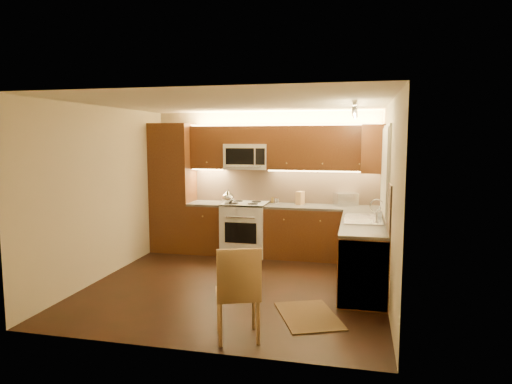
% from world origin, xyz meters
% --- Properties ---
extents(floor, '(4.00, 4.00, 0.01)m').
position_xyz_m(floor, '(0.00, 0.00, 0.00)').
color(floor, black).
rests_on(floor, ground).
extents(ceiling, '(4.00, 4.00, 0.01)m').
position_xyz_m(ceiling, '(0.00, 0.00, 2.50)').
color(ceiling, beige).
rests_on(ceiling, ground).
extents(wall_back, '(4.00, 0.01, 2.50)m').
position_xyz_m(wall_back, '(0.00, 2.00, 1.25)').
color(wall_back, '#C6B691').
rests_on(wall_back, ground).
extents(wall_front, '(4.00, 0.01, 2.50)m').
position_xyz_m(wall_front, '(0.00, -2.00, 1.25)').
color(wall_front, '#C6B691').
rests_on(wall_front, ground).
extents(wall_left, '(0.01, 4.00, 2.50)m').
position_xyz_m(wall_left, '(-2.00, 0.00, 1.25)').
color(wall_left, '#C6B691').
rests_on(wall_left, ground).
extents(wall_right, '(0.01, 4.00, 2.50)m').
position_xyz_m(wall_right, '(2.00, 0.00, 1.25)').
color(wall_right, '#C6B691').
rests_on(wall_right, ground).
extents(pantry, '(0.70, 0.60, 2.30)m').
position_xyz_m(pantry, '(-1.65, 1.70, 1.15)').
color(pantry, '#421A0E').
rests_on(pantry, floor).
extents(base_cab_back_left, '(0.62, 0.60, 0.86)m').
position_xyz_m(base_cab_back_left, '(-0.99, 1.70, 0.43)').
color(base_cab_back_left, '#421A0E').
rests_on(base_cab_back_left, floor).
extents(counter_back_left, '(0.62, 0.60, 0.04)m').
position_xyz_m(counter_back_left, '(-0.99, 1.70, 0.88)').
color(counter_back_left, '#373532').
rests_on(counter_back_left, base_cab_back_left).
extents(base_cab_back_right, '(1.92, 0.60, 0.86)m').
position_xyz_m(base_cab_back_right, '(1.04, 1.70, 0.43)').
color(base_cab_back_right, '#421A0E').
rests_on(base_cab_back_right, floor).
extents(counter_back_right, '(1.92, 0.60, 0.04)m').
position_xyz_m(counter_back_right, '(1.04, 1.70, 0.88)').
color(counter_back_right, '#373532').
rests_on(counter_back_right, base_cab_back_right).
extents(base_cab_right, '(0.60, 2.00, 0.86)m').
position_xyz_m(base_cab_right, '(1.70, 0.40, 0.43)').
color(base_cab_right, '#421A0E').
rests_on(base_cab_right, floor).
extents(counter_right, '(0.60, 2.00, 0.04)m').
position_xyz_m(counter_right, '(1.70, 0.40, 0.88)').
color(counter_right, '#373532').
rests_on(counter_right, base_cab_right).
extents(dishwasher, '(0.58, 0.60, 0.84)m').
position_xyz_m(dishwasher, '(1.70, -0.30, 0.43)').
color(dishwasher, silver).
rests_on(dishwasher, floor).
extents(backsplash_back, '(3.30, 0.02, 0.60)m').
position_xyz_m(backsplash_back, '(0.35, 1.99, 1.20)').
color(backsplash_back, tan).
rests_on(backsplash_back, wall_back).
extents(backsplash_right, '(0.02, 2.00, 0.60)m').
position_xyz_m(backsplash_right, '(1.99, 0.40, 1.20)').
color(backsplash_right, tan).
rests_on(backsplash_right, wall_right).
extents(upper_cab_back_left, '(0.62, 0.35, 0.75)m').
position_xyz_m(upper_cab_back_left, '(-0.99, 1.82, 1.88)').
color(upper_cab_back_left, '#421A0E').
rests_on(upper_cab_back_left, wall_back).
extents(upper_cab_back_right, '(1.92, 0.35, 0.75)m').
position_xyz_m(upper_cab_back_right, '(1.04, 1.82, 1.88)').
color(upper_cab_back_right, '#421A0E').
rests_on(upper_cab_back_right, wall_back).
extents(upper_cab_bridge, '(0.76, 0.35, 0.31)m').
position_xyz_m(upper_cab_bridge, '(-0.30, 1.82, 2.09)').
color(upper_cab_bridge, '#421A0E').
rests_on(upper_cab_bridge, wall_back).
extents(upper_cab_right_corner, '(0.35, 0.50, 0.75)m').
position_xyz_m(upper_cab_right_corner, '(1.82, 1.40, 1.88)').
color(upper_cab_right_corner, '#421A0E').
rests_on(upper_cab_right_corner, wall_right).
extents(stove, '(0.76, 0.65, 0.92)m').
position_xyz_m(stove, '(-0.30, 1.68, 0.46)').
color(stove, silver).
rests_on(stove, floor).
extents(microwave, '(0.76, 0.38, 0.44)m').
position_xyz_m(microwave, '(-0.30, 1.81, 1.72)').
color(microwave, silver).
rests_on(microwave, wall_back).
extents(window_frame, '(0.03, 1.44, 1.24)m').
position_xyz_m(window_frame, '(1.99, 0.55, 1.60)').
color(window_frame, silver).
rests_on(window_frame, wall_right).
extents(window_blinds, '(0.02, 1.36, 1.16)m').
position_xyz_m(window_blinds, '(1.97, 0.55, 1.60)').
color(window_blinds, silver).
rests_on(window_blinds, wall_right).
extents(sink, '(0.52, 0.86, 0.15)m').
position_xyz_m(sink, '(1.70, 0.55, 0.98)').
color(sink, silver).
rests_on(sink, counter_right).
extents(faucet, '(0.20, 0.04, 0.30)m').
position_xyz_m(faucet, '(1.88, 0.55, 1.05)').
color(faucet, silver).
rests_on(faucet, counter_right).
extents(track_light_bar, '(0.04, 1.20, 0.03)m').
position_xyz_m(track_light_bar, '(1.55, 0.40, 2.46)').
color(track_light_bar, silver).
rests_on(track_light_bar, ceiling).
extents(kettle, '(0.26, 0.26, 0.25)m').
position_xyz_m(kettle, '(-0.57, 1.53, 1.04)').
color(kettle, silver).
rests_on(kettle, stove).
extents(toaster_oven, '(0.44, 0.39, 0.22)m').
position_xyz_m(toaster_oven, '(1.41, 1.87, 1.01)').
color(toaster_oven, silver).
rests_on(toaster_oven, counter_back_right).
extents(knife_block, '(0.15, 0.19, 0.22)m').
position_xyz_m(knife_block, '(0.64, 1.83, 1.01)').
color(knife_block, '#AE844E').
rests_on(knife_block, counter_back_right).
extents(spice_jar_a, '(0.05, 0.05, 0.09)m').
position_xyz_m(spice_jar_a, '(0.22, 1.86, 0.95)').
color(spice_jar_a, silver).
rests_on(spice_jar_a, counter_back_right).
extents(spice_jar_b, '(0.04, 0.04, 0.10)m').
position_xyz_m(spice_jar_b, '(0.14, 1.90, 0.95)').
color(spice_jar_b, brown).
rests_on(spice_jar_b, counter_back_right).
extents(spice_jar_c, '(0.05, 0.05, 0.09)m').
position_xyz_m(spice_jar_c, '(0.25, 1.84, 0.94)').
color(spice_jar_c, silver).
rests_on(spice_jar_c, counter_back_right).
extents(spice_jar_d, '(0.06, 0.06, 0.10)m').
position_xyz_m(spice_jar_d, '(0.22, 1.86, 0.95)').
color(spice_jar_d, brown).
rests_on(spice_jar_d, counter_back_right).
extents(soap_bottle, '(0.08, 0.08, 0.16)m').
position_xyz_m(soap_bottle, '(1.93, 0.79, 0.98)').
color(soap_bottle, '#B4B4B8').
rests_on(soap_bottle, counter_right).
extents(rug, '(0.92, 1.09, 0.01)m').
position_xyz_m(rug, '(1.10, -0.90, 0.01)').
color(rug, black).
rests_on(rug, floor).
extents(dining_chair, '(0.56, 0.56, 0.98)m').
position_xyz_m(dining_chair, '(0.45, -1.62, 0.49)').
color(dining_chair, '#AE844E').
rests_on(dining_chair, floor).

